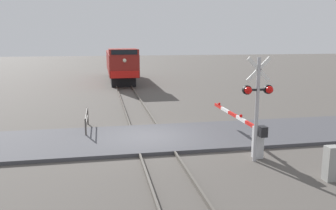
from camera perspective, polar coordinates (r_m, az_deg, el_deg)
ground_plane at (r=16.33m, az=-3.01°, el=-5.71°), size 160.00×160.00×0.00m
rail_track_left at (r=16.24m, az=-5.54°, el=-5.58°), size 0.08×80.00×0.15m
rail_track_right at (r=16.42m, az=-0.53°, el=-5.33°), size 0.08×80.00×0.15m
road_surface at (r=16.31m, az=-3.02°, el=-5.46°), size 36.00×4.60×0.15m
locomotive at (r=38.87m, az=-7.80°, el=6.75°), size 2.76×14.41×3.67m
crossing_signal at (r=13.37m, az=14.49°, el=1.17°), size 1.18×0.33×4.01m
crossing_gate at (r=14.77m, az=13.40°, el=-4.34°), size 0.36×5.80×1.38m
utility_cabinet at (r=12.86m, az=25.20°, el=-8.66°), size 0.43×0.36×1.18m
guard_railing at (r=18.19m, az=-13.19°, el=-2.23°), size 0.08×2.83×0.95m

